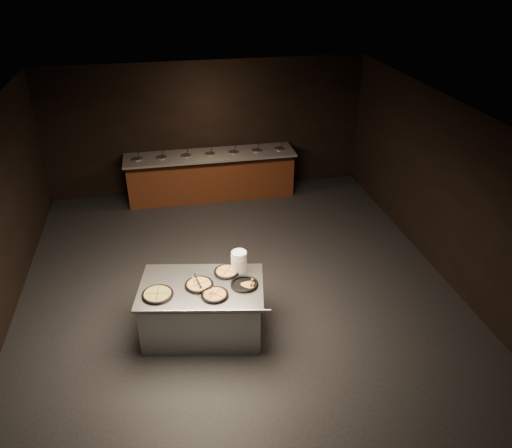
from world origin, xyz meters
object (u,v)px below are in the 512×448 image
object	(u,v)px
serving_counter	(203,310)
pan_cheese_whole	(199,284)
pan_veggie_whole	(158,294)
plate_stack	(239,261)

from	to	relation	value
serving_counter	pan_cheese_whole	xyz separation A→B (m)	(-0.03, 0.01, 0.45)
serving_counter	pan_cheese_whole	distance (m)	0.45
pan_cheese_whole	pan_veggie_whole	bearing A→B (deg)	-169.20
plate_stack	serving_counter	bearing A→B (deg)	-155.54
plate_stack	pan_veggie_whole	bearing A→B (deg)	-162.95
pan_cheese_whole	serving_counter	bearing A→B (deg)	-24.65
plate_stack	pan_cheese_whole	distance (m)	0.68
plate_stack	pan_cheese_whole	xyz separation A→B (m)	(-0.61, -0.25, -0.14)
pan_veggie_whole	plate_stack	bearing A→B (deg)	17.05
serving_counter	plate_stack	xyz separation A→B (m)	(0.58, 0.27, 0.58)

